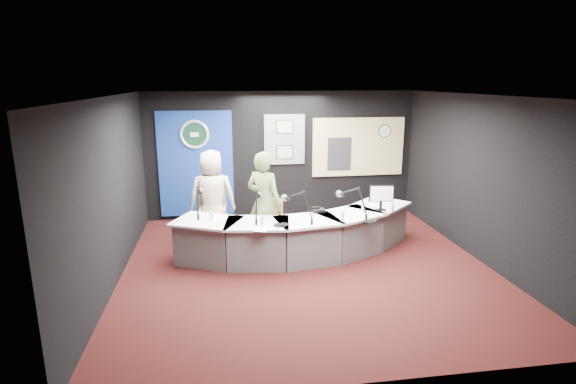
{
  "coord_description": "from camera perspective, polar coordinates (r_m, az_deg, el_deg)",
  "views": [
    {
      "loc": [
        -1.36,
        -6.84,
        3.04
      ],
      "look_at": [
        -0.2,
        0.8,
        1.1
      ],
      "focal_mm": 28.0,
      "sensor_mm": 36.0,
      "label": 1
    }
  ],
  "objects": [
    {
      "name": "boom_mic_d",
      "position": [
        7.76,
        8.19,
        -0.92
      ],
      "size": [
        0.46,
        0.64,
        0.6
      ],
      "primitive_type": null,
      "color": "black",
      "rests_on": "broadcast_desk"
    },
    {
      "name": "boom_mic_b",
      "position": [
        7.52,
        -3.88,
        -1.29
      ],
      "size": [
        0.23,
        0.73,
        0.6
      ],
      "primitive_type": null,
      "color": "black",
      "rests_on": "broadcast_desk"
    },
    {
      "name": "armchair_right",
      "position": [
        8.12,
        -3.01,
        -4.7
      ],
      "size": [
        0.68,
        0.68,
        0.85
      ],
      "primitive_type": null,
      "rotation": [
        0.0,
        0.0,
        -0.72
      ],
      "color": "#A4704B",
      "rests_on": "ground"
    },
    {
      "name": "booth_window_frame",
      "position": [
        10.4,
        8.92,
        5.69
      ],
      "size": [
        2.12,
        0.06,
        1.32
      ],
      "primitive_type": "cube",
      "color": "tan",
      "rests_on": "wall_back"
    },
    {
      "name": "headphones_far",
      "position": [
        7.25,
        -0.93,
        -4.18
      ],
      "size": [
        0.21,
        0.21,
        0.04
      ],
      "primitive_type": "torus",
      "color": "black",
      "rests_on": "broadcast_desk"
    },
    {
      "name": "person_man",
      "position": [
        8.65,
        -9.59,
        -0.51
      ],
      "size": [
        0.87,
        0.57,
        1.78
      ],
      "primitive_type": "imported",
      "rotation": [
        0.0,
        0.0,
        3.15
      ],
      "color": "beige",
      "rests_on": "ground"
    },
    {
      "name": "computer_monitor",
      "position": [
        8.17,
        11.76,
        -0.15
      ],
      "size": [
        0.45,
        0.08,
        0.31
      ],
      "primitive_type": "cube",
      "rotation": [
        0.0,
        0.0,
        -0.12
      ],
      "color": "black",
      "rests_on": "broadcast_desk"
    },
    {
      "name": "wall_back",
      "position": [
        10.07,
        -0.75,
        4.72
      ],
      "size": [
        6.0,
        0.02,
        2.8
      ],
      "primitive_type": "cube",
      "color": "black",
      "rests_on": "ground"
    },
    {
      "name": "seal_center",
      "position": [
        9.86,
        -11.8,
        7.16
      ],
      "size": [
        0.48,
        0.01,
        0.48
      ],
      "primitive_type": "cylinder",
      "rotation": [
        1.57,
        0.0,
        0.0
      ],
      "color": "black",
      "rests_on": "backdrop_panel"
    },
    {
      "name": "notepad",
      "position": [
        7.12,
        -3.31,
        -4.68
      ],
      "size": [
        0.3,
        0.35,
        0.0
      ],
      "primitive_type": "cube",
      "rotation": [
        0.0,
        0.0,
        -0.39
      ],
      "color": "white",
      "rests_on": "broadcast_desk"
    },
    {
      "name": "pinboard",
      "position": [
        9.99,
        -0.45,
        6.68
      ],
      "size": [
        0.9,
        0.04,
        1.1
      ],
      "primitive_type": "cube",
      "color": "slate",
      "rests_on": "wall_back"
    },
    {
      "name": "wall_left",
      "position": [
        7.22,
        -21.51,
        -0.03
      ],
      "size": [
        0.02,
        6.0,
        2.8
      ],
      "primitive_type": "cube",
      "color": "black",
      "rests_on": "ground"
    },
    {
      "name": "boom_mic_a",
      "position": [
        7.91,
        -11.22,
        -0.75
      ],
      "size": [
        0.16,
        0.74,
        0.6
      ],
      "primitive_type": null,
      "color": "black",
      "rests_on": "broadcast_desk"
    },
    {
      "name": "ground",
      "position": [
        7.61,
        2.42,
        -9.48
      ],
      "size": [
        6.0,
        6.0,
        0.0
      ],
      "primitive_type": "plane",
      "color": "black",
      "rests_on": "ground"
    },
    {
      "name": "headphones_near",
      "position": [
        7.55,
        10.4,
        -3.66
      ],
      "size": [
        0.21,
        0.21,
        0.04
      ],
      "primitive_type": "torus",
      "color": "black",
      "rests_on": "broadcast_desk"
    },
    {
      "name": "wall_right",
      "position": [
        8.27,
        23.39,
        1.49
      ],
      "size": [
        0.02,
        6.0,
        2.8
      ],
      "primitive_type": "cube",
      "color": "black",
      "rests_on": "ground"
    },
    {
      "name": "person_woman",
      "position": [
        7.98,
        -3.06,
        -1.35
      ],
      "size": [
        0.8,
        0.75,
        1.84
      ],
      "primitive_type": "imported",
      "rotation": [
        0.0,
        0.0,
        2.5
      ],
      "color": "#5B713B",
      "rests_on": "ground"
    },
    {
      "name": "equipment_rack",
      "position": [
        10.27,
        6.53,
        4.81
      ],
      "size": [
        0.55,
        0.02,
        0.75
      ],
      "primitive_type": "cube",
      "color": "black",
      "rests_on": "booth_window_frame"
    },
    {
      "name": "boom_mic_c",
      "position": [
        7.42,
        1.25,
        -1.46
      ],
      "size": [
        0.5,
        0.61,
        0.6
      ],
      "primitive_type": null,
      "color": "black",
      "rests_on": "broadcast_desk"
    },
    {
      "name": "paper_stack",
      "position": [
        7.65,
        -9.19,
        -3.5
      ],
      "size": [
        0.24,
        0.33,
        0.0
      ],
      "primitive_type": "cube",
      "rotation": [
        0.0,
        0.0,
        -0.03
      ],
      "color": "white",
      "rests_on": "broadcast_desk"
    },
    {
      "name": "water_bottles",
      "position": [
        7.56,
        2.41,
        -2.84
      ],
      "size": [
        3.24,
        0.56,
        0.18
      ],
      "primitive_type": null,
      "color": "silver",
      "rests_on": "broadcast_desk"
    },
    {
      "name": "booth_glow",
      "position": [
        10.39,
        8.93,
        5.68
      ],
      "size": [
        2.0,
        0.02,
        1.2
      ],
      "primitive_type": "cube",
      "color": "#E1AF8E",
      "rests_on": "booth_window_frame"
    },
    {
      "name": "wall_clock",
      "position": [
        10.52,
        12.19,
        7.56
      ],
      "size": [
        0.28,
        0.01,
        0.28
      ],
      "primitive_type": "cylinder",
      "rotation": [
        1.57,
        0.0,
        0.0
      ],
      "color": "white",
      "rests_on": "booth_window_frame"
    },
    {
      "name": "wall_front",
      "position": [
        4.39,
        10.15,
        -8.08
      ],
      "size": [
        6.0,
        0.02,
        2.8
      ],
      "primitive_type": "cube",
      "color": "black",
      "rests_on": "ground"
    },
    {
      "name": "armchair_left",
      "position": [
        8.77,
        -9.48,
        -3.22
      ],
      "size": [
        0.55,
        0.55,
        0.92
      ],
      "primitive_type": null,
      "rotation": [
        0.0,
        0.0,
        -0.08
      ],
      "color": "#A4704B",
      "rests_on": "ground"
    },
    {
      "name": "ceiling",
      "position": [
        6.98,
        2.67,
        12.11
      ],
      "size": [
        6.0,
        6.0,
        0.02
      ],
      "primitive_type": "cube",
      "color": "silver",
      "rests_on": "ground"
    },
    {
      "name": "backdrop_panel",
      "position": [
        9.99,
        -11.61,
        3.48
      ],
      "size": [
        1.6,
        0.05,
        2.3
      ],
      "primitive_type": "cube",
      "color": "navy",
      "rests_on": "wall_back"
    },
    {
      "name": "desk_phone",
      "position": [
        8.01,
        3.85,
        -2.35
      ],
      "size": [
        0.22,
        0.18,
        0.06
      ],
      "primitive_type": "cube",
      "rotation": [
        0.0,
        0.0,
        0.02
      ],
      "color": "black",
      "rests_on": "broadcast_desk"
    },
    {
      "name": "broadcast_desk",
      "position": [
        7.96,
        1.34,
        -5.46
      ],
      "size": [
        4.5,
        1.9,
        0.75
      ],
      "primitive_type": null,
      "color": "silver",
      "rests_on": "ground"
    },
    {
      "name": "framed_photo_lower",
      "position": [
        10.0,
        -0.42,
        5.07
      ],
      "size": [
        0.34,
        0.02,
        0.27
      ],
      "primitive_type": "cube",
      "color": "gray",
      "rests_on": "pinboard"
    },
    {
      "name": "agency_seal",
      "position": [
        9.85,
        -11.8,
        7.16
      ],
      "size": [
        0.63,
        0.07,
        0.63
      ],
      "primitive_type": "torus",
      "rotation": [
        1.57,
        0.0,
        0.0
      ],
      "color": "silver",
      "rests_on": "backdrop_panel"
    },
    {
      "name": "framed_photo_upper",
      "position": [
        9.93,
        -0.43,
        8.26
      ],
      "size": [
        0.34,
        0.02,
        0.27
      ],
      "primitive_type": "cube",
      "color": "gray",
      "rests_on": "pinboard"
    },
    {
      "name": "draped_jacket",
      "position": [
        8.96,
        -9.75,
        -1.78
      ],
      "size": [
        0.51,
        0.14,
        0.7
      ],
      "primitive_type": "cube",
      "rotation": [
        0.0,
        0.0,
        -0.08
      ],
      "color": "gray",
      "rests_on": "armchair_left"
    }
  ]
}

